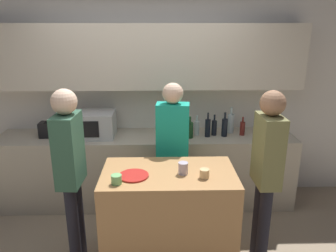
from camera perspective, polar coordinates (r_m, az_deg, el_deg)
The scene contains 20 objects.
back_wall at distance 4.09m, azimuth -3.90°, elevation 8.13°, with size 6.40×0.40×2.70m.
back_counter at distance 4.16m, azimuth -3.74°, elevation -7.50°, with size 3.60×0.62×0.89m.
kitchen_island at distance 3.17m, azimuth 0.11°, elevation -15.68°, with size 1.19×0.68×0.94m.
microwave at distance 4.02m, azimuth -12.97°, elevation 0.27°, with size 0.52×0.39×0.30m.
toaster at distance 4.17m, azimuth -19.69°, elevation -0.57°, with size 0.26×0.16×0.18m.
potted_plant at distance 4.12m, azimuth 16.66°, elevation 1.12°, with size 0.14×0.14×0.40m.
bottle_0 at distance 3.89m, azimuth 3.82°, elevation -0.66°, with size 0.08×0.08×0.26m.
bottle_1 at distance 3.99m, azimuth 5.04°, elevation -0.29°, with size 0.06×0.06×0.25m.
bottle_2 at distance 3.94m, azimuth 6.93°, elevation -0.27°, with size 0.06×0.06×0.30m.
bottle_3 at distance 4.01m, azimuth 8.04°, elevation -0.24°, with size 0.06×0.06×0.26m.
bottle_4 at distance 3.99m, azimuth 9.82°, elevation -0.19°, with size 0.07×0.07×0.30m.
bottle_5 at distance 4.13m, azimuth 10.87°, elevation 0.52°, with size 0.08×0.08×0.33m.
bottle_6 at distance 4.08m, azimuth 12.82°, elevation -0.37°, with size 0.06×0.06×0.23m.
plate_on_island at distance 2.87m, azimuth -5.99°, elevation -8.59°, with size 0.26×0.26×0.01m.
cup_0 at distance 2.75m, azimuth -8.96°, elevation -9.17°, with size 0.09×0.09×0.08m.
cup_1 at distance 2.84m, azimuth 6.36°, elevation -8.22°, with size 0.08×0.08×0.08m.
cup_2 at distance 2.89m, azimuth 2.65°, elevation -7.35°, with size 0.09×0.09×0.11m.
person_left at distance 3.48m, azimuth 0.80°, elevation -3.28°, with size 0.36×0.22×1.63m.
person_center at distance 3.06m, azimuth -16.67°, elevation -6.36°, with size 0.22×0.35×1.68m.
person_right at distance 3.07m, azimuth 16.81°, elevation -6.47°, with size 0.22×0.34×1.67m.
Camera 1 is at (0.18, -2.37, 2.21)m, focal length 35.00 mm.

